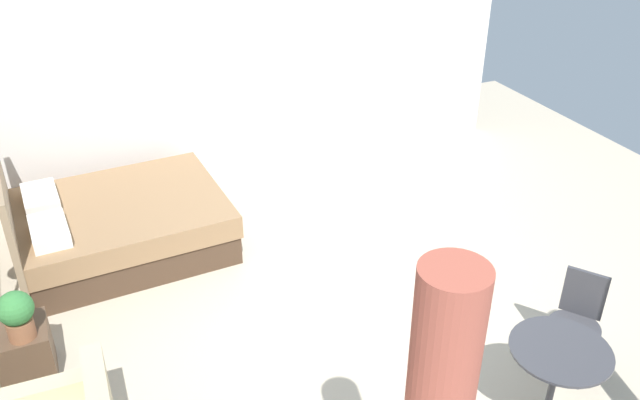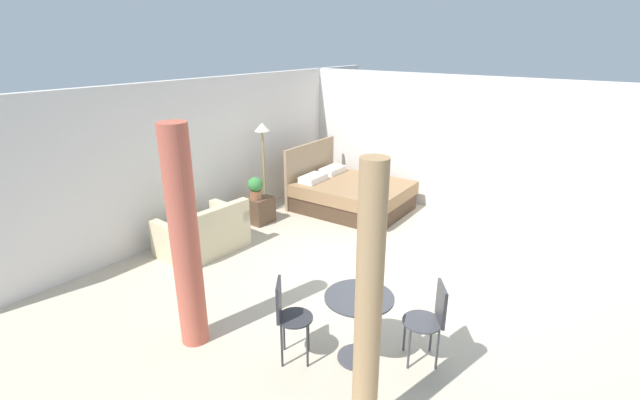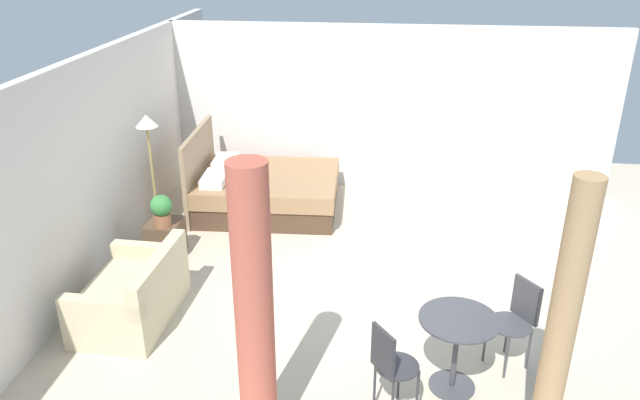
# 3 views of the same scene
# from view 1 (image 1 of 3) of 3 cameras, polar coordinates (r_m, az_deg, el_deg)

# --- Properties ---
(ground_plane) EXTENTS (8.79, 9.78, 0.02)m
(ground_plane) POSITION_cam_1_polar(r_m,az_deg,el_deg) (6.17, 2.58, -9.02)
(ground_plane) COLOR beige
(wall_right) EXTENTS (0.12, 6.78, 2.54)m
(wall_right) POSITION_cam_1_polar(r_m,az_deg,el_deg) (7.93, -6.57, 10.63)
(wall_right) COLOR silver
(wall_right) RESTS_ON ground
(bed) EXTENTS (1.70, 2.11, 1.20)m
(bed) POSITION_cam_1_polar(r_m,az_deg,el_deg) (7.01, -17.15, -2.08)
(bed) COLOR #473323
(bed) RESTS_ON ground
(nightstand) EXTENTS (0.44, 0.40, 0.47)m
(nightstand) POSITION_cam_1_polar(r_m,az_deg,el_deg) (5.81, -23.95, -11.89)
(nightstand) COLOR brown
(nightstand) RESTS_ON ground
(potted_plant) EXTENTS (0.26, 0.26, 0.40)m
(potted_plant) POSITION_cam_1_polar(r_m,az_deg,el_deg) (5.45, -24.59, -8.86)
(potted_plant) COLOR #935B3D
(potted_plant) RESTS_ON nightstand
(balcony_table) EXTENTS (0.70, 0.70, 0.74)m
(balcony_table) POSITION_cam_1_polar(r_m,az_deg,el_deg) (5.05, 19.55, -13.83)
(balcony_table) COLOR #3F3F44
(balcony_table) RESTS_ON ground
(cafe_chair_near_couch) EXTENTS (0.56, 0.56, 0.87)m
(cafe_chair_near_couch) POSITION_cam_1_polar(r_m,az_deg,el_deg) (5.60, 21.29, -9.10)
(cafe_chair_near_couch) COLOR #3F3F44
(cafe_chair_near_couch) RESTS_ON ground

